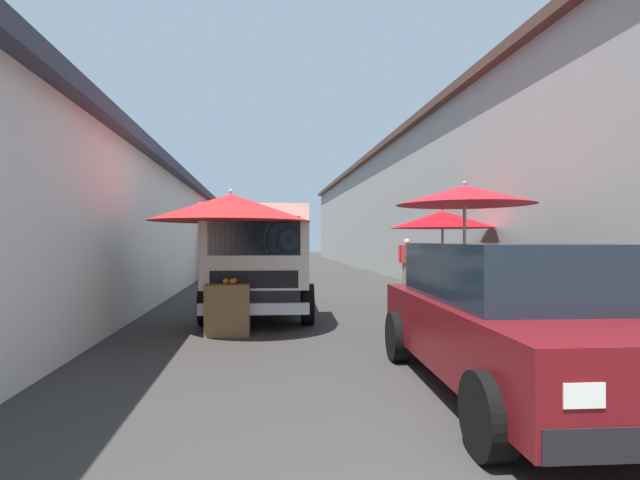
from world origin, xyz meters
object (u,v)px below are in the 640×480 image
at_px(fruit_stall_far_left, 466,221).
at_px(vendor_by_crates, 407,259).
at_px(fruit_stall_far_right, 227,235).
at_px(fruit_stall_mid_lane, 440,233).
at_px(vendor_in_shade, 283,255).
at_px(fruit_stall_near_right, 230,222).
at_px(hatchback_car, 516,317).
at_px(delivery_truck, 260,264).

distance_m(fruit_stall_far_left, vendor_by_crates, 7.49).
bearing_deg(fruit_stall_far_right, fruit_stall_far_left, -157.42).
xyz_separation_m(fruit_stall_mid_lane, vendor_by_crates, (4.57, -0.64, -0.78)).
height_order(fruit_stall_far_left, vendor_in_shade, fruit_stall_far_left).
bearing_deg(fruit_stall_far_left, fruit_stall_near_right, 87.68).
bearing_deg(vendor_in_shade, fruit_stall_far_left, -163.09).
distance_m(hatchback_car, delivery_truck, 5.36).
distance_m(hatchback_car, vendor_in_shade, 12.11).
bearing_deg(fruit_stall_near_right, vendor_by_crates, -35.58).
bearing_deg(vendor_in_shade, vendor_by_crates, -110.04).
height_order(fruit_stall_near_right, vendor_by_crates, fruit_stall_near_right).
distance_m(hatchback_car, vendor_by_crates, 10.78).
bearing_deg(fruit_stall_far_left, fruit_stall_far_right, 22.58).
bearing_deg(fruit_stall_far_right, delivery_truck, -172.52).
bearing_deg(fruit_stall_far_right, hatchback_car, -165.44).
xyz_separation_m(fruit_stall_far_left, delivery_truck, (1.51, 3.40, -0.76)).
xyz_separation_m(fruit_stall_far_left, fruit_stall_near_right, (0.16, 3.86, -0.03)).
bearing_deg(fruit_stall_near_right, hatchback_car, -138.97).
bearing_deg(delivery_truck, vendor_by_crates, -38.75).
bearing_deg(hatchback_car, fruit_stall_far_right, 14.56).
bearing_deg(fruit_stall_mid_lane, fruit_stall_near_right, 120.01).
bearing_deg(fruit_stall_far_left, fruit_stall_mid_lane, -12.81).
bearing_deg(hatchback_car, vendor_in_shade, 8.27).
distance_m(fruit_stall_mid_lane, fruit_stall_far_left, 2.82).
bearing_deg(vendor_by_crates, fruit_stall_far_left, 170.21).
bearing_deg(hatchback_car, fruit_stall_far_left, -15.89).
height_order(fruit_stall_far_right, vendor_in_shade, fruit_stall_far_right).
distance_m(vendor_by_crates, vendor_in_shade, 4.18).
height_order(fruit_stall_mid_lane, vendor_by_crates, fruit_stall_mid_lane).
height_order(fruit_stall_near_right, vendor_in_shade, fruit_stall_near_right).
height_order(fruit_stall_mid_lane, fruit_stall_near_right, fruit_stall_near_right).
xyz_separation_m(fruit_stall_near_right, vendor_by_crates, (7.17, -5.13, -0.90)).
relative_size(vendor_by_crates, vendor_in_shade, 0.91).
distance_m(fruit_stall_near_right, delivery_truck, 1.60).
xyz_separation_m(fruit_stall_near_right, vendor_in_shade, (8.60, -1.20, -0.80)).
bearing_deg(delivery_truck, hatchback_car, -152.31).
bearing_deg(delivery_truck, fruit_stall_mid_lane, -72.85).
bearing_deg(fruit_stall_far_right, fruit_stall_mid_lane, -148.05).
relative_size(fruit_stall_far_right, vendor_in_shade, 1.55).
relative_size(fruit_stall_mid_lane, fruit_stall_far_left, 0.95).
relative_size(fruit_stall_far_left, vendor_in_shade, 1.47).
height_order(fruit_stall_mid_lane, vendor_in_shade, fruit_stall_mid_lane).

